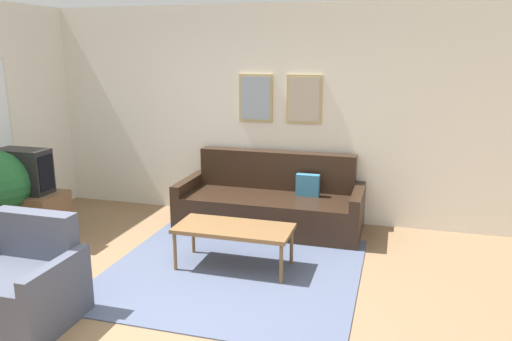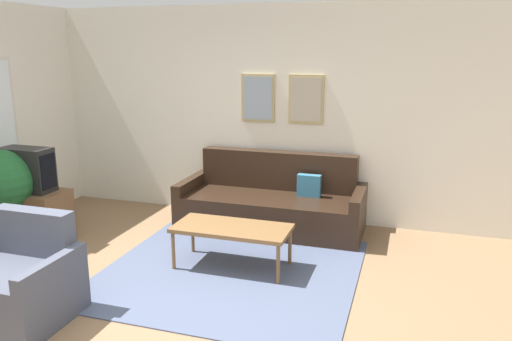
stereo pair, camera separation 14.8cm
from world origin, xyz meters
name	(u,v)px [view 1 (the left image)]	position (x,y,z in m)	size (l,w,h in m)	color
ground_plane	(141,321)	(0.00, 0.00, 0.00)	(16.00, 16.00, 0.00)	#846647
area_rug	(233,271)	(0.42, 1.09, 0.01)	(2.45, 2.35, 0.01)	#4C5670
wall_back	(246,113)	(0.01, 2.90, 1.35)	(8.00, 0.09, 2.70)	silver
couch	(271,204)	(0.46, 2.45, 0.30)	(2.22, 0.90, 0.90)	black
coffee_table	(234,230)	(0.40, 1.19, 0.40)	(1.16, 0.54, 0.44)	brown
tv_stand	(29,219)	(-2.01, 1.15, 0.30)	(0.81, 0.48, 0.61)	brown
tv	(24,171)	(-2.01, 1.15, 0.85)	(0.59, 0.28, 0.49)	black
armchair	(18,287)	(-0.94, -0.26, 0.29)	(0.91, 0.76, 0.85)	#474C5B
potted_plant_by_window	(32,196)	(-2.31, 1.57, 0.42)	(0.46, 0.46, 0.70)	#935638
potted_plant_small	(26,187)	(-2.12, 1.28, 0.63)	(0.63, 0.63, 0.99)	#935638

